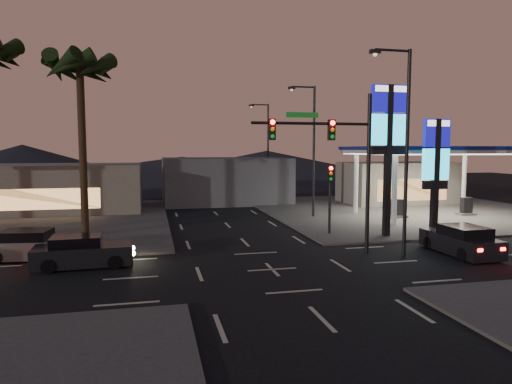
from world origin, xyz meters
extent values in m
plane|color=black|center=(0.00, 0.00, 0.00)|extent=(140.00, 140.00, 0.00)
cube|color=#47443F|center=(16.00, 16.00, 0.06)|extent=(24.00, 24.00, 0.12)
cylinder|color=silver|center=(11.00, 9.00, 2.50)|extent=(0.36, 0.36, 5.00)
cylinder|color=silver|center=(11.00, 15.00, 2.50)|extent=(0.36, 0.36, 5.00)
cylinder|color=silver|center=(21.00, 15.00, 2.50)|extent=(0.36, 0.36, 5.00)
cube|color=silver|center=(16.00, 12.00, 5.20)|extent=(12.00, 8.00, 0.50)
cube|color=white|center=(16.00, 12.00, 4.90)|extent=(11.60, 7.60, 0.06)
cube|color=navy|center=(16.00, 12.00, 5.35)|extent=(12.20, 8.20, 0.25)
cube|color=black|center=(13.00, 12.00, 0.80)|extent=(0.80, 0.50, 1.40)
cube|color=black|center=(19.00, 12.00, 0.80)|extent=(0.80, 0.50, 1.40)
cube|color=#726B5B|center=(18.00, 21.00, 2.00)|extent=(10.00, 6.00, 4.00)
cube|color=black|center=(8.50, 5.50, 4.50)|extent=(0.35, 0.35, 9.00)
cube|color=#0E0B83|center=(8.50, 5.50, 8.20)|extent=(2.20, 0.30, 1.60)
cube|color=white|center=(8.50, 5.50, 8.75)|extent=(1.98, 0.32, 0.35)
cube|color=#1ACEFF|center=(8.50, 5.50, 6.40)|extent=(2.20, 0.30, 1.80)
cube|color=black|center=(8.50, 5.50, 5.20)|extent=(2.09, 0.28, 0.50)
cube|color=black|center=(11.00, 4.50, 3.50)|extent=(0.35, 0.35, 7.00)
cube|color=#0E0B83|center=(11.00, 4.50, 6.20)|extent=(1.60, 0.30, 1.60)
cube|color=white|center=(11.00, 4.50, 6.75)|extent=(1.44, 0.32, 0.35)
cube|color=#1ACEFF|center=(11.00, 4.50, 4.40)|extent=(1.60, 0.30, 1.80)
cube|color=black|center=(11.00, 4.50, 3.20)|extent=(1.52, 0.28, 0.50)
cylinder|color=black|center=(5.50, 2.00, 4.00)|extent=(0.20, 0.20, 8.00)
cylinder|color=black|center=(2.50, 2.00, 6.50)|extent=(6.00, 0.14, 0.14)
cube|color=#0C3F14|center=(2.00, 2.00, 6.90)|extent=(1.60, 0.05, 0.25)
cube|color=black|center=(3.50, 2.00, 6.20)|extent=(0.32, 0.25, 1.00)
sphere|color=#FF0C07|center=(3.50, 1.85, 6.53)|extent=(0.22, 0.22, 0.22)
sphere|color=orange|center=(3.50, 1.85, 6.20)|extent=(0.20, 0.20, 0.20)
sphere|color=#0CB226|center=(3.50, 1.85, 5.87)|extent=(0.20, 0.20, 0.20)
cube|color=black|center=(0.50, 2.00, 6.20)|extent=(0.32, 0.25, 1.00)
sphere|color=#FF0C07|center=(0.50, 1.85, 6.53)|extent=(0.22, 0.22, 0.22)
sphere|color=orange|center=(0.50, 1.85, 6.20)|extent=(0.20, 0.20, 0.20)
sphere|color=#0CB226|center=(0.50, 1.85, 5.87)|extent=(0.20, 0.20, 0.20)
cylinder|color=black|center=(5.50, 7.00, 2.00)|extent=(0.16, 0.16, 4.00)
cube|color=black|center=(5.50, 7.00, 3.80)|extent=(0.32, 0.25, 1.00)
sphere|color=#FF0C07|center=(5.50, 6.85, 4.13)|extent=(0.22, 0.22, 0.22)
sphere|color=orange|center=(5.50, 6.85, 3.80)|extent=(0.20, 0.20, 0.20)
sphere|color=#0CB226|center=(5.50, 6.85, 3.47)|extent=(0.20, 0.20, 0.20)
cylinder|color=black|center=(7.00, 1.00, 5.00)|extent=(0.18, 0.18, 10.00)
cylinder|color=black|center=(6.10, 1.00, 9.90)|extent=(1.80, 0.12, 0.12)
cube|color=black|center=(5.20, 1.00, 9.80)|extent=(0.50, 0.25, 0.18)
sphere|color=#FFCC8C|center=(5.20, 1.00, 9.68)|extent=(0.20, 0.20, 0.20)
cylinder|color=black|center=(7.00, 14.00, 5.00)|extent=(0.18, 0.18, 10.00)
cylinder|color=black|center=(6.10, 14.00, 9.90)|extent=(1.80, 0.12, 0.12)
cube|color=black|center=(5.20, 14.00, 9.80)|extent=(0.50, 0.25, 0.18)
sphere|color=#FFCC8C|center=(5.20, 14.00, 9.68)|extent=(0.20, 0.20, 0.20)
cylinder|color=black|center=(7.00, 28.00, 5.00)|extent=(0.18, 0.18, 10.00)
cylinder|color=black|center=(6.10, 28.00, 9.90)|extent=(1.80, 0.12, 0.12)
cube|color=black|center=(5.20, 28.00, 9.80)|extent=(0.50, 0.25, 0.18)
sphere|color=#FFCC8C|center=(5.20, 28.00, 9.68)|extent=(0.20, 0.20, 0.20)
cylinder|color=black|center=(-9.00, 9.50, 5.10)|extent=(0.44, 0.44, 10.20)
sphere|color=black|center=(-9.00, 9.50, 10.20)|extent=(0.90, 0.90, 0.90)
cone|color=black|center=(-7.70, 9.50, 9.90)|extent=(0.90, 2.74, 1.91)
cone|color=black|center=(-8.08, 10.42, 9.90)|extent=(2.57, 2.57, 1.91)
cone|color=black|center=(-9.00, 10.80, 9.90)|extent=(2.74, 0.90, 1.91)
cone|color=black|center=(-9.92, 10.42, 9.90)|extent=(2.57, 2.57, 1.91)
cone|color=black|center=(-10.30, 9.50, 9.90)|extent=(0.90, 2.74, 1.91)
cone|color=black|center=(-9.92, 8.58, 9.90)|extent=(2.57, 2.57, 1.91)
cone|color=black|center=(-9.00, 8.20, 9.90)|extent=(2.74, 0.90, 1.91)
cone|color=black|center=(-8.08, 8.58, 9.90)|extent=(2.57, 2.57, 1.91)
cone|color=black|center=(-12.70, 9.50, 10.50)|extent=(0.90, 2.74, 1.91)
cone|color=black|center=(-13.08, 10.42, 10.50)|extent=(2.57, 2.57, 1.91)
cube|color=#726B5B|center=(-14.00, 22.00, 2.00)|extent=(16.00, 8.00, 4.00)
cube|color=#4C4C51|center=(2.00, 26.00, 2.20)|extent=(12.00, 9.00, 4.40)
cone|color=black|center=(-25.00, 60.00, 3.00)|extent=(40.00, 40.00, 6.00)
cone|color=black|center=(15.00, 60.00, 2.50)|extent=(50.00, 50.00, 5.00)
cone|color=black|center=(0.00, 60.00, 2.00)|extent=(60.00, 60.00, 4.00)
cube|color=black|center=(-8.13, 2.40, 0.53)|extent=(4.32, 1.98, 0.87)
cube|color=black|center=(-8.41, 2.38, 1.11)|extent=(2.20, 1.74, 0.63)
cylinder|color=black|center=(-6.82, 3.28, 0.31)|extent=(0.63, 0.26, 0.62)
cylinder|color=black|center=(-6.74, 1.64, 0.31)|extent=(0.63, 0.26, 0.62)
cylinder|color=black|center=(-9.51, 3.15, 0.31)|extent=(0.63, 0.26, 0.62)
cylinder|color=black|center=(-9.44, 1.51, 0.31)|extent=(0.63, 0.26, 0.62)
sphere|color=#FFF2BF|center=(-6.03, 3.08, 0.60)|extent=(0.21, 0.21, 0.21)
sphere|color=#FFF2BF|center=(-5.98, 1.92, 0.60)|extent=(0.21, 0.21, 0.21)
cube|color=#FF140A|center=(-10.27, 2.87, 0.68)|extent=(0.09, 0.24, 0.14)
cube|color=#FF140A|center=(-10.22, 1.72, 0.68)|extent=(0.09, 0.24, 0.14)
cube|color=#59595C|center=(-10.69, 4.43, 0.53)|extent=(4.40, 2.26, 0.86)
cube|color=black|center=(-10.98, 4.46, 1.10)|extent=(2.29, 1.87, 0.62)
cylinder|color=black|center=(-9.26, 5.07, 0.31)|extent=(0.64, 0.30, 0.61)
cylinder|color=black|center=(-9.46, 3.46, 0.31)|extent=(0.64, 0.30, 0.61)
cylinder|color=black|center=(-11.93, 5.40, 0.31)|extent=(0.64, 0.30, 0.61)
sphere|color=#FFF2BF|center=(-8.53, 4.75, 0.59)|extent=(0.21, 0.21, 0.21)
sphere|color=#FFF2BF|center=(-8.67, 3.60, 0.59)|extent=(0.21, 0.21, 0.21)
cube|color=black|center=(10.00, 0.78, 0.55)|extent=(1.89, 4.42, 0.90)
cube|color=black|center=(10.00, 0.48, 1.15)|extent=(1.72, 2.22, 0.65)
cylinder|color=black|center=(9.16, 2.19, 0.32)|extent=(0.25, 0.64, 0.64)
cylinder|color=black|center=(10.86, 2.17, 0.32)|extent=(0.25, 0.64, 0.64)
cylinder|color=black|center=(9.14, -0.61, 0.32)|extent=(0.25, 0.64, 0.64)
cylinder|color=black|center=(10.84, -0.63, 0.32)|extent=(0.25, 0.64, 0.64)
cube|color=#FF140A|center=(9.38, -1.42, 0.70)|extent=(0.25, 0.08, 0.14)
cube|color=#FF140A|center=(10.58, -1.43, 0.70)|extent=(0.25, 0.08, 0.14)
camera|label=1|loc=(-5.07, -18.95, 5.27)|focal=32.00mm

